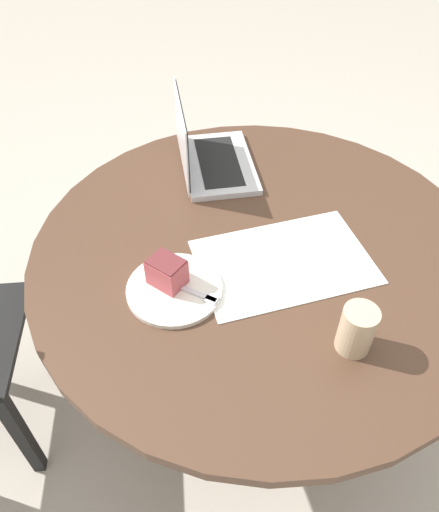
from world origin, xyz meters
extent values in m
plane|color=#B7AD9E|center=(0.00, 0.00, 0.00)|extent=(12.00, 12.00, 0.00)
cylinder|color=#4C3323|center=(0.00, 0.00, 0.01)|extent=(0.53, 0.53, 0.02)
cylinder|color=#4C3323|center=(0.00, 0.00, 0.37)|extent=(0.11, 0.11, 0.69)
cylinder|color=#4C3323|center=(0.00, 0.00, 0.73)|extent=(1.16, 1.16, 0.03)
cube|color=black|center=(-0.72, 0.11, 0.21)|extent=(0.04, 0.04, 0.42)
cube|color=black|center=(-0.67, -0.27, 0.21)|extent=(0.04, 0.04, 0.42)
cube|color=white|center=(0.06, -0.05, 0.75)|extent=(0.48, 0.39, 0.00)
cylinder|color=silver|center=(-0.20, -0.15, 0.75)|extent=(0.22, 0.22, 0.01)
cube|color=#B74C51|center=(-0.22, -0.14, 0.79)|extent=(0.10, 0.10, 0.07)
cube|color=maroon|center=(-0.22, -0.14, 0.83)|extent=(0.10, 0.09, 0.00)
cube|color=silver|center=(-0.18, -0.16, 0.76)|extent=(0.16, 0.08, 0.00)
cube|color=silver|center=(-0.12, -0.19, 0.76)|extent=(0.04, 0.04, 0.00)
cylinder|color=#C6AD89|center=(0.18, -0.29, 0.80)|extent=(0.07, 0.07, 0.11)
cube|color=silver|center=(-0.12, 0.34, 0.75)|extent=(0.26, 0.35, 0.02)
cube|color=black|center=(-0.12, 0.34, 0.76)|extent=(0.16, 0.28, 0.00)
cube|color=silver|center=(-0.22, 0.32, 0.86)|extent=(0.06, 0.31, 0.20)
cube|color=black|center=(-0.22, 0.32, 0.86)|extent=(0.06, 0.29, 0.19)
camera|label=1|loc=(-0.08, -0.91, 1.63)|focal=35.00mm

